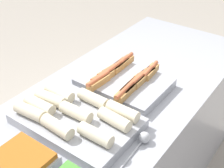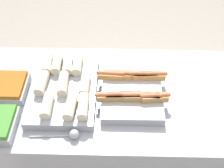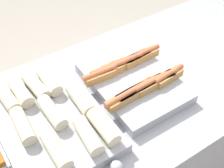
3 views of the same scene
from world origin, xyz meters
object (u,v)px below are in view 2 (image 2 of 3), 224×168
object	(u,v)px
tray_hotdogs	(132,89)
serving_spoon_near	(71,135)
tray_side_back	(1,88)
tray_wraps	(64,87)

from	to	relation	value
tray_hotdogs	serving_spoon_near	world-z (taller)	tray_hotdogs
tray_side_back	serving_spoon_near	distance (m)	0.53
serving_spoon_near	tray_side_back	bearing A→B (deg)	144.89
tray_wraps	tray_side_back	size ratio (longest dim) A/B	1.89
tray_hotdogs	tray_side_back	world-z (taller)	tray_hotdogs
tray_hotdogs	serving_spoon_near	size ratio (longest dim) A/B	1.78
tray_side_back	serving_spoon_near	size ratio (longest dim) A/B	1.13
tray_side_back	tray_hotdogs	bearing A→B (deg)	0.17
tray_wraps	serving_spoon_near	world-z (taller)	tray_wraps
tray_wraps	tray_side_back	bearing A→B (deg)	-178.78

